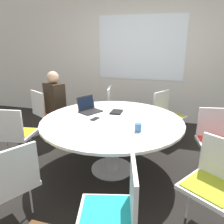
# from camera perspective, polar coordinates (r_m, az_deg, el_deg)

# --- Properties ---
(ground_plane) EXTENTS (16.00, 16.00, 0.00)m
(ground_plane) POSITION_cam_1_polar(r_m,az_deg,el_deg) (3.13, 0.00, -14.61)
(ground_plane) COLOR black
(wall_back) EXTENTS (8.00, 0.07, 2.70)m
(wall_back) POSITION_cam_1_polar(r_m,az_deg,el_deg) (4.80, 7.48, 13.89)
(wall_back) COLOR silver
(wall_back) RESTS_ON ground_plane
(conference_table) EXTENTS (1.81, 1.81, 0.73)m
(conference_table) POSITION_cam_1_polar(r_m,az_deg,el_deg) (2.84, 0.00, -4.11)
(conference_table) COLOR #B7B7BC
(conference_table) RESTS_ON ground_plane
(chair_0) EXTENTS (0.59, 0.58, 0.87)m
(chair_0) POSITION_cam_1_polar(r_m,az_deg,el_deg) (4.10, -17.03, 0.68)
(chair_0) COLOR silver
(chair_0) RESTS_ON ground_plane
(chair_1) EXTENTS (0.50, 0.48, 0.87)m
(chair_1) POSITION_cam_1_polar(r_m,az_deg,el_deg) (3.25, -24.20, -4.64)
(chair_1) COLOR silver
(chair_1) RESTS_ON ground_plane
(chair_2) EXTENTS (0.58, 0.59, 0.87)m
(chair_2) POSITION_cam_1_polar(r_m,az_deg,el_deg) (2.21, -25.02, -15.67)
(chair_2) COLOR silver
(chair_2) RESTS_ON ground_plane
(chair_3) EXTENTS (0.52, 0.53, 0.87)m
(chair_3) POSITION_cam_1_polar(r_m,az_deg,el_deg) (1.75, 0.92, -23.83)
(chair_3) COLOR silver
(chair_3) RESTS_ON ground_plane
(chair_4) EXTENTS (0.60, 0.59, 0.87)m
(chair_4) POSITION_cam_1_polar(r_m,az_deg,el_deg) (2.22, 25.16, -15.52)
(chair_4) COLOR silver
(chair_4) RESTS_ON ground_plane
(chair_5) EXTENTS (0.51, 0.49, 0.87)m
(chair_5) POSITION_cam_1_polar(r_m,az_deg,el_deg) (3.11, 25.47, -5.84)
(chair_5) COLOR silver
(chair_5) RESTS_ON ground_plane
(chair_6) EXTENTS (0.59, 0.60, 0.87)m
(chair_6) POSITION_cam_1_polar(r_m,az_deg,el_deg) (3.88, 14.11, -0.04)
(chair_6) COLOR silver
(chair_6) RESTS_ON ground_plane
(chair_7) EXTENTS (0.49, 0.50, 0.87)m
(chair_7) POSITION_cam_1_polar(r_m,az_deg,el_deg) (4.13, 1.07, 1.63)
(chair_7) COLOR silver
(chair_7) RESTS_ON ground_plane
(person_0) EXTENTS (0.42, 0.37, 1.22)m
(person_0) POSITION_cam_1_polar(r_m,az_deg,el_deg) (3.88, -14.52, 2.92)
(person_0) COLOR #2D2319
(person_0) RESTS_ON ground_plane
(laptop) EXTENTS (0.35, 0.37, 0.21)m
(laptop) POSITION_cam_1_polar(r_m,az_deg,el_deg) (3.12, -6.14, 1.09)
(laptop) COLOR #232326
(laptop) RESTS_ON conference_table
(spiral_notebook) EXTENTS (0.15, 0.21, 0.02)m
(spiral_notebook) POSITION_cam_1_polar(r_m,az_deg,el_deg) (3.06, 1.17, 0.02)
(spiral_notebook) COLOR black
(spiral_notebook) RESTS_ON conference_table
(coffee_cup) EXTENTS (0.08, 0.08, 0.09)m
(coffee_cup) POSITION_cam_1_polar(r_m,az_deg,el_deg) (2.44, 6.84, -4.05)
(coffee_cup) COLOR #33669E
(coffee_cup) RESTS_ON conference_table
(cell_phone) EXTENTS (0.10, 0.15, 0.01)m
(cell_phone) POSITION_cam_1_polar(r_m,az_deg,el_deg) (2.82, -4.50, -1.79)
(cell_phone) COLOR black
(cell_phone) RESTS_ON conference_table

